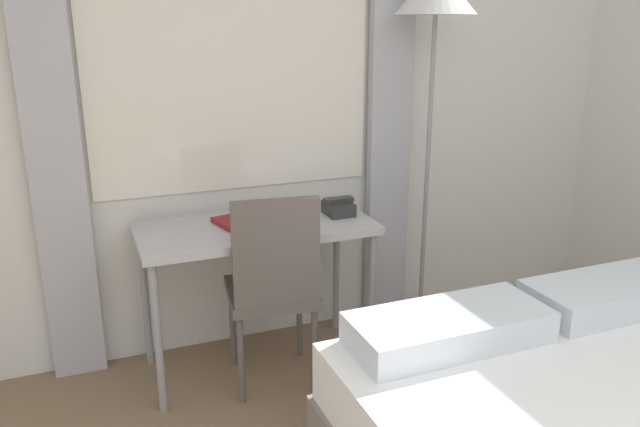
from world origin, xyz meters
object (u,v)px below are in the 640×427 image
standing_lamp (435,18)px  book (247,219)px  desk_chair (273,282)px  telephone (338,207)px  desk (256,239)px

standing_lamp → book: (-0.99, -0.01, -0.92)m
desk_chair → telephone: desk_chair is taller
desk_chair → telephone: size_ratio=6.06×
standing_lamp → book: bearing=-179.7°
book → desk_chair: bearing=-81.8°
desk → standing_lamp: standing_lamp is taller
desk_chair → book: bearing=106.4°
desk → desk_chair: (0.01, -0.21, -0.14)m
desk_chair → book: (-0.04, 0.27, 0.22)m
book → desk: bearing=-65.0°
desk → book: 0.10m
telephone → book: telephone is taller
desk → telephone: (0.43, 0.00, 0.11)m
desk → telephone: size_ratio=7.02×
desk_chair → telephone: (0.41, 0.22, 0.25)m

